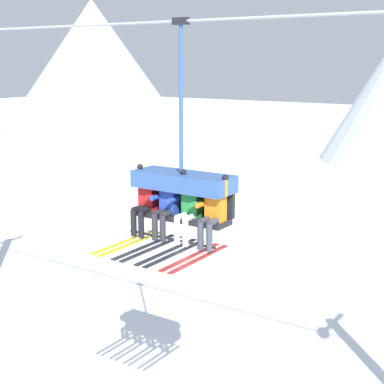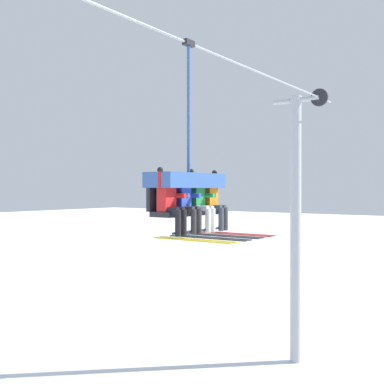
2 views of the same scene
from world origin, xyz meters
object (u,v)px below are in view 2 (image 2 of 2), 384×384
Objects in this scene: skier_red at (171,202)px; skier_blue at (187,203)px; lift_tower_far at (296,222)px; skier_green at (201,201)px; skier_orange at (215,201)px; chairlift_chair at (186,186)px.

skier_red is 1.00× the size of skier_blue.
lift_tower_far is 6.92m from skier_green.
skier_red is at bearing 180.00° from skier_green.
skier_orange is at bearing 0.00° from skier_red.
skier_green is 1.00× the size of skier_orange.
skier_orange is at bearing 0.00° from skier_green.
skier_blue is at bearing -179.60° from skier_orange.
skier_green and skier_orange have the same top height.
skier_red is 1.00× the size of skier_green.
skier_green is at bearing 0.81° from skier_blue.
skier_green is at bearing -41.58° from chairlift_chair.
chairlift_chair is 2.24× the size of skier_red.
lift_tower_far is at bearing 8.33° from skier_orange.
skier_blue is (-0.24, -0.22, -0.33)m from chairlift_chair.
skier_red is (-0.73, -0.21, -0.31)m from chairlift_chair.
skier_green reaches higher than skier_blue.
chairlift_chair is at bearing 42.08° from skier_blue.
skier_orange is (0.98, 0.01, 0.02)m from skier_blue.
skier_red is 1.00× the size of skier_orange.
skier_red is 0.49m from skier_blue.
lift_tower_far is at bearing 5.76° from chairlift_chair.
skier_red and skier_green have the same top height.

